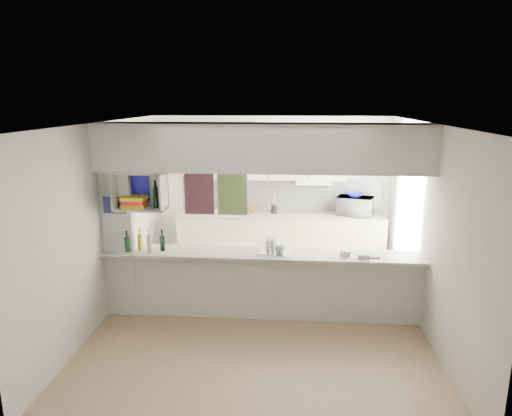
# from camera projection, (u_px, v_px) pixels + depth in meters

# --- Properties ---
(floor) EXTENTS (4.80, 4.80, 0.00)m
(floor) POSITION_uv_depth(u_px,v_px,m) (261.00, 317.00, 6.21)
(floor) COLOR #9B7A5A
(floor) RESTS_ON ground
(ceiling) EXTENTS (4.80, 4.80, 0.00)m
(ceiling) POSITION_uv_depth(u_px,v_px,m) (262.00, 123.00, 5.60)
(ceiling) COLOR white
(ceiling) RESTS_ON wall_back
(wall_back) EXTENTS (4.20, 0.00, 4.20)m
(wall_back) POSITION_uv_depth(u_px,v_px,m) (270.00, 189.00, 8.23)
(wall_back) COLOR silver
(wall_back) RESTS_ON floor
(wall_left) EXTENTS (0.00, 4.80, 4.80)m
(wall_left) POSITION_uv_depth(u_px,v_px,m) (104.00, 222.00, 6.06)
(wall_left) COLOR silver
(wall_left) RESTS_ON floor
(wall_right) EXTENTS (0.00, 4.80, 4.80)m
(wall_right) POSITION_uv_depth(u_px,v_px,m) (427.00, 228.00, 5.74)
(wall_right) COLOR silver
(wall_right) RESTS_ON floor
(servery_partition) EXTENTS (4.20, 0.50, 2.60)m
(servery_partition) POSITION_uv_depth(u_px,v_px,m) (248.00, 198.00, 5.83)
(servery_partition) COLOR silver
(servery_partition) RESTS_ON floor
(cubby_shelf) EXTENTS (0.65, 0.35, 0.50)m
(cubby_shelf) POSITION_uv_depth(u_px,v_px,m) (140.00, 193.00, 5.87)
(cubby_shelf) COLOR white
(cubby_shelf) RESTS_ON bulkhead
(kitchen_run) EXTENTS (3.60, 0.63, 2.24)m
(kitchen_run) POSITION_uv_depth(u_px,v_px,m) (278.00, 218.00, 8.07)
(kitchen_run) COLOR silver
(kitchen_run) RESTS_ON floor
(microwave) EXTENTS (0.68, 0.56, 0.33)m
(microwave) POSITION_uv_depth(u_px,v_px,m) (355.00, 206.00, 7.89)
(microwave) COLOR white
(microwave) RESTS_ON bench_top
(bowl) EXTENTS (0.28, 0.28, 0.07)m
(bowl) POSITION_uv_depth(u_px,v_px,m) (354.00, 195.00, 7.84)
(bowl) COLOR #0F0C8A
(bowl) RESTS_ON microwave
(dish_rack) EXTENTS (0.49, 0.41, 0.22)m
(dish_rack) POSITION_uv_depth(u_px,v_px,m) (276.00, 246.00, 5.98)
(dish_rack) COLOR silver
(dish_rack) RESTS_ON breakfast_bar
(cup) EXTENTS (0.14, 0.14, 0.10)m
(cup) POSITION_uv_depth(u_px,v_px,m) (281.00, 249.00, 5.93)
(cup) COLOR white
(cup) RESTS_ON dish_rack
(wine_bottles) EXTENTS (0.51, 0.14, 0.32)m
(wine_bottles) POSITION_uv_depth(u_px,v_px,m) (145.00, 243.00, 6.02)
(wine_bottles) COLOR black
(wine_bottles) RESTS_ON breakfast_bar
(plastic_tubs) EXTENTS (0.49, 0.23, 0.07)m
(plastic_tubs) POSITION_uv_depth(u_px,v_px,m) (353.00, 254.00, 5.83)
(plastic_tubs) COLOR silver
(plastic_tubs) RESTS_ON breakfast_bar
(utensil_jar) EXTENTS (0.11, 0.11, 0.15)m
(utensil_jar) POSITION_uv_depth(u_px,v_px,m) (274.00, 209.00, 8.05)
(utensil_jar) COLOR black
(utensil_jar) RESTS_ON bench_top
(knife_block) EXTENTS (0.11, 0.09, 0.22)m
(knife_block) POSITION_uv_depth(u_px,v_px,m) (254.00, 206.00, 8.10)
(knife_block) COLOR brown
(knife_block) RESTS_ON bench_top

